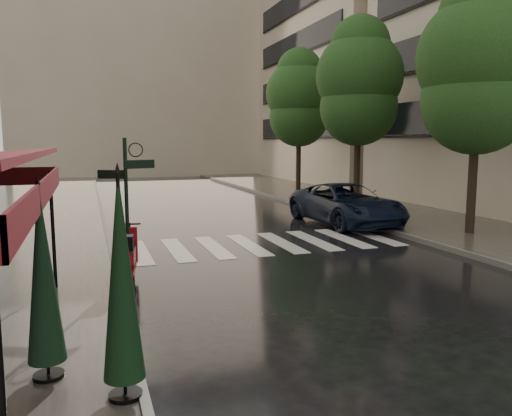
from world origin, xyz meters
TOP-DOWN VIEW (x-y plane):
  - ground at (0.00, 0.00)m, footprint 120.00×120.00m
  - sidewalk_near at (-4.50, 12.00)m, footprint 6.00×60.00m
  - sidewalk_far at (10.25, 12.00)m, footprint 5.50×60.00m
  - curb_near at (-1.45, 12.00)m, footprint 0.12×60.00m
  - curb_far at (7.45, 12.00)m, footprint 0.12×60.00m
  - crosswalk at (2.98, 6.00)m, footprint 7.85×3.20m
  - signpost at (-1.19, 3.00)m, footprint 1.17×0.29m
  - haussmann_far at (16.50, 26.00)m, footprint 8.00×16.00m
  - backdrop_building at (3.00, 38.00)m, footprint 22.00×6.00m
  - tree_near at (9.60, 5.00)m, footprint 3.80×3.80m
  - tree_mid at (9.50, 12.00)m, footprint 3.80×3.80m
  - tree_far at (9.70, 19.00)m, footprint 3.80×3.80m
  - scooter at (-1.21, 2.98)m, footprint 0.63×1.82m
  - parked_car at (7.00, 8.40)m, footprint 2.66×5.42m
  - parasol_front at (-1.65, -2.16)m, footprint 0.47×0.47m
  - parasol_back at (-2.52, -1.36)m, footprint 0.46×0.46m

SIDE VIEW (x-z plane):
  - ground at x=0.00m, z-range 0.00..0.00m
  - crosswalk at x=2.98m, z-range 0.00..0.01m
  - sidewalk_near at x=-4.50m, z-range 0.00..0.12m
  - sidewalk_far at x=10.25m, z-range 0.00..0.12m
  - curb_near at x=-1.45m, z-range -0.01..0.15m
  - curb_far at x=7.45m, z-range -0.01..0.15m
  - scooter at x=-1.21m, z-range -0.04..1.16m
  - parked_car at x=7.00m, z-range 0.00..1.48m
  - parasol_back at x=-2.52m, z-range 0.21..2.67m
  - parasol_front at x=-1.65m, z-range 0.22..2.85m
  - signpost at x=-1.19m, z-range 0.28..3.38m
  - tree_near at x=9.60m, z-range 1.33..9.31m
  - tree_far at x=9.70m, z-range 1.37..9.54m
  - tree_mid at x=9.50m, z-range 1.42..9.76m
  - haussmann_far at x=16.50m, z-range 0.00..18.50m
  - backdrop_building at x=3.00m, z-range 0.00..20.00m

